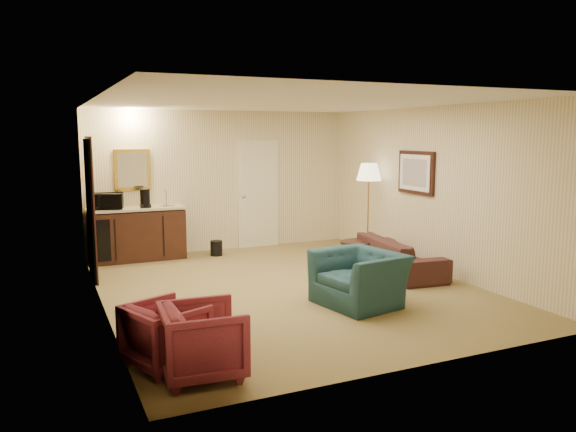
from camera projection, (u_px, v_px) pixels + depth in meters
name	position (u px, v px, depth m)	size (l,w,h in m)	color
ground	(288.00, 288.00, 7.99)	(6.00, 6.00, 0.00)	olive
room_walls	(261.00, 165.00, 8.40)	(5.02, 6.01, 2.61)	beige
wetbar_cabinet	(137.00, 234.00, 9.72)	(1.64, 0.58, 0.92)	#381B11
sofa	(398.00, 249.00, 8.83)	(1.90, 0.55, 0.74)	black
teal_armchair	(359.00, 269.00, 7.16)	(1.05, 0.68, 0.91)	#1C3D47
rose_chair_near	(166.00, 331.00, 5.27)	(0.65, 0.61, 0.67)	#9B3247
rose_chair_far	(203.00, 337.00, 5.03)	(0.71, 0.67, 0.73)	#9B3247
coffee_table	(362.00, 254.00, 9.20)	(0.78, 0.52, 0.45)	black
floor_lamp	(368.00, 210.00, 10.03)	(0.44, 0.44, 1.67)	#AD7F39
waste_bin	(216.00, 248.00, 10.10)	(0.22, 0.22, 0.27)	black
microwave	(108.00, 199.00, 9.41)	(0.49, 0.27, 0.33)	black
coffee_maker	(145.00, 198.00, 9.60)	(0.17, 0.17, 0.32)	black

